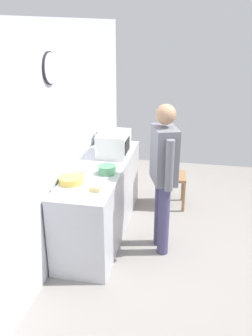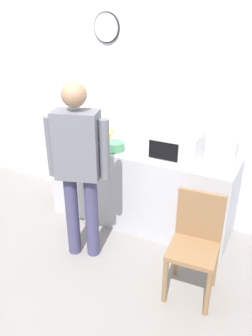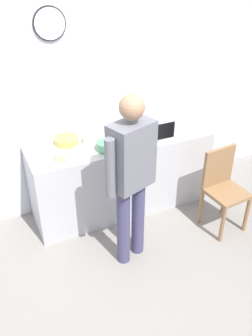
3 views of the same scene
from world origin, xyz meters
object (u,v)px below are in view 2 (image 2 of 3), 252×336
at_px(salad_bowl, 115,146).
at_px(fork_utensil, 140,146).
at_px(cereal_bowl, 120,139).
at_px(toaster, 226,150).
at_px(person_standing, 78,162).
at_px(mixing_bowl, 104,134).
at_px(microwave, 176,146).
at_px(spoon_utensil, 90,131).
at_px(sandwich_plate, 77,142).
at_px(wooden_chair, 196,240).

xyz_separation_m(salad_bowl, fork_utensil, (0.19, 0.24, -0.04)).
distance_m(cereal_bowl, toaster, 1.18).
bearing_deg(salad_bowl, person_standing, -91.53).
height_order(mixing_bowl, fork_utensil, mixing_bowl).
distance_m(salad_bowl, cereal_bowl, 0.26).
height_order(microwave, salad_bowl, microwave).
height_order(microwave, spoon_utensil, microwave).
xyz_separation_m(sandwich_plate, salad_bowl, (0.50, 0.01, 0.03)).
xyz_separation_m(mixing_bowl, person_standing, (0.32, -0.98, 0.08)).
bearing_deg(person_standing, salad_bowl, 88.47).
relative_size(mixing_bowl, person_standing, 0.15).
relative_size(person_standing, wooden_chair, 1.88).
height_order(person_standing, wooden_chair, person_standing).
relative_size(mixing_bowl, fork_utensil, 1.52).
bearing_deg(salad_bowl, sandwich_plate, -179.22).
height_order(salad_bowl, spoon_utensil, salad_bowl).
distance_m(sandwich_plate, cereal_bowl, 0.50).
distance_m(fork_utensil, wooden_chair, 1.32).
bearing_deg(salad_bowl, wooden_chair, -28.44).
relative_size(sandwich_plate, cereal_bowl, 1.31).
xyz_separation_m(fork_utensil, wooden_chair, (0.93, -0.85, -0.40)).
bearing_deg(microwave, sandwich_plate, -176.19).
height_order(fork_utensil, wooden_chair, wooden_chair).
height_order(toaster, spoon_utensil, toaster).
xyz_separation_m(sandwich_plate, mixing_bowl, (0.16, 0.33, 0.02)).
bearing_deg(toaster, sandwich_plate, -168.45).
relative_size(mixing_bowl, wooden_chair, 0.27).
xyz_separation_m(toaster, wooden_chair, (0.01, -0.93, -0.50)).
relative_size(spoon_utensil, person_standing, 0.10).
relative_size(sandwich_plate, person_standing, 0.15).
relative_size(microwave, salad_bowl, 2.44).
distance_m(sandwich_plate, person_standing, 0.81).
height_order(mixing_bowl, toaster, toaster).
bearing_deg(fork_utensil, toaster, 4.99).
relative_size(microwave, person_standing, 0.28).
relative_size(salad_bowl, person_standing, 0.12).
relative_size(cereal_bowl, mixing_bowl, 0.79).
xyz_separation_m(toaster, spoon_utensil, (-1.71, 0.08, -0.10)).
distance_m(cereal_bowl, fork_utensil, 0.26).
distance_m(salad_bowl, fork_utensil, 0.31).
bearing_deg(person_standing, sandwich_plate, 126.72).
relative_size(cereal_bowl, wooden_chair, 0.22).
height_order(mixing_bowl, person_standing, person_standing).
xyz_separation_m(microwave, spoon_utensil, (-1.26, 0.33, -0.15)).
relative_size(salad_bowl, spoon_utensil, 1.20).
distance_m(salad_bowl, toaster, 1.15).
bearing_deg(toaster, microwave, -150.58).
distance_m(fork_utensil, spoon_utensil, 0.81).
bearing_deg(toaster, person_standing, -139.03).
bearing_deg(wooden_chair, microwave, 124.11).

